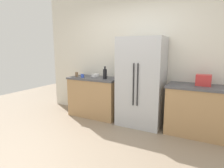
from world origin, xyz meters
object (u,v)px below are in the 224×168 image
at_px(refrigerator, 141,82).
at_px(bowl_a, 95,75).
at_px(toaster, 203,80).
at_px(cup_b, 77,74).
at_px(cup_a, 82,76).
at_px(bottle_a, 105,74).

xyz_separation_m(refrigerator, bowl_a, (-1.15, 0.13, 0.05)).
xyz_separation_m(toaster, cup_b, (-2.64, -0.14, -0.04)).
bearing_deg(bowl_a, cup_a, -127.34).
distance_m(bottle_a, cup_a, 0.55).
bearing_deg(bottle_a, cup_a, -173.12).
height_order(cup_a, bowl_a, cup_a).
xyz_separation_m(toaster, cup_a, (-2.44, -0.18, -0.06)).
height_order(refrigerator, cup_b, refrigerator).
distance_m(refrigerator, bottle_a, 0.81).
distance_m(refrigerator, cup_b, 1.53).
distance_m(bottle_a, bowl_a, 0.41).
distance_m(toaster, cup_a, 2.45).
bearing_deg(cup_a, bottle_a, 6.88).
relative_size(toaster, cup_b, 2.36).
bearing_deg(cup_b, refrigerator, 2.81).
relative_size(refrigerator, toaster, 7.04).
distance_m(toaster, bowl_a, 2.26).
bearing_deg(refrigerator, cup_a, -175.01).
xyz_separation_m(cup_b, bowl_a, (0.38, 0.20, -0.02)).
relative_size(bottle_a, cup_b, 2.54).
height_order(bottle_a, cup_a, bottle_a).
bearing_deg(cup_b, bowl_a, 27.97).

